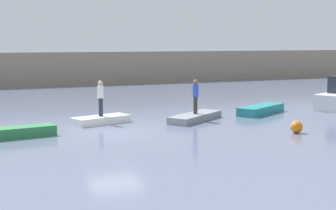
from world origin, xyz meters
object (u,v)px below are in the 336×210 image
Objects in this scene: rowboat_white at (101,120)px; rowboat_green at (21,132)px; person_white_shirt at (101,96)px; mooring_buoy at (296,127)px; rowboat_grey at (195,117)px; person_blue_shirt at (195,94)px; rowboat_teal at (261,109)px.

rowboat_green is at bearing -168.85° from rowboat_white.
person_white_shirt is 3.23× the size of mooring_buoy.
rowboat_green is 0.76× the size of rowboat_grey.
rowboat_white is 1.61× the size of person_white_shirt.
mooring_buoy is (7.54, -6.18, -1.12)m from person_white_shirt.
person_white_shirt is at bearing 168.19° from person_blue_shirt.
rowboat_grey is 5.79m from mooring_buoy.
rowboat_green reaches higher than rowboat_white.
rowboat_white is at bearing 149.25° from rowboat_teal.
rowboat_green is at bearing 152.65° from rowboat_grey.
rowboat_teal reaches higher than rowboat_grey.
mooring_buoy reaches higher than rowboat_white.
person_blue_shirt is at bearing 160.07° from rowboat_teal.
person_white_shirt is 1.00× the size of person_blue_shirt.
rowboat_grey is 2.14× the size of person_blue_shirt.
person_white_shirt is (4.25, 2.19, 1.18)m from rowboat_green.
mooring_buoy is at bearing -26.42° from rowboat_green.
rowboat_teal is 4.87m from person_blue_shirt.
rowboat_teal is (9.58, -0.27, 0.05)m from rowboat_white.
rowboat_white is 0.75× the size of rowboat_grey.
rowboat_green is at bearing 161.28° from mooring_buoy.
mooring_buoy is at bearing -138.11° from rowboat_teal.
rowboat_teal is (13.83, 1.91, 0.01)m from rowboat_green.
rowboat_green is 9.31m from person_blue_shirt.
rowboat_grey is 4.73m from rowboat_teal.
mooring_buoy is at bearing -62.96° from person_blue_shirt.
person_blue_shirt is 3.23× the size of mooring_buoy.
rowboat_grey is (4.91, -1.03, -0.01)m from rowboat_white.
person_white_shirt reaches higher than person_blue_shirt.
rowboat_green is 9.24m from rowboat_grey.
rowboat_teal is 6.67× the size of mooring_buoy.
mooring_buoy is (-2.04, -5.91, 0.05)m from rowboat_teal.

